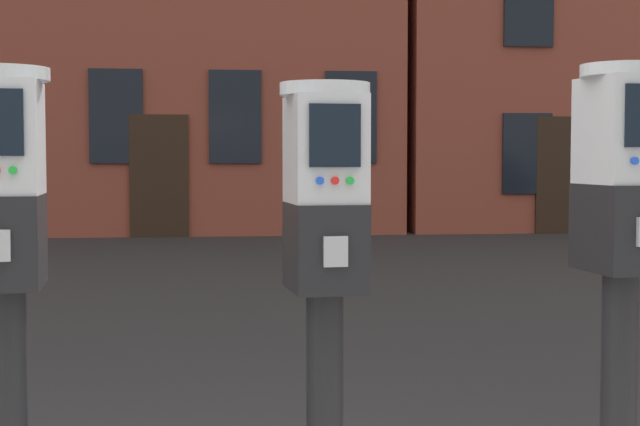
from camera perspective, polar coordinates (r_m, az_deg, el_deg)
The scene contains 3 objects.
parking_meter_near_kerb at distance 2.33m, azimuth -18.25°, elevation -2.70°, with size 0.23×0.26×1.43m.
parking_meter_twin_adjacent at distance 2.30m, azimuth 0.29°, elevation -3.10°, with size 0.23×0.26×1.40m.
parking_meter_end_of_row at distance 2.50m, azimuth 17.53°, elevation -1.91°, with size 0.23×0.26×1.45m.
Camera 1 is at (0.08, -2.54, 1.36)m, focal length 53.70 mm.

